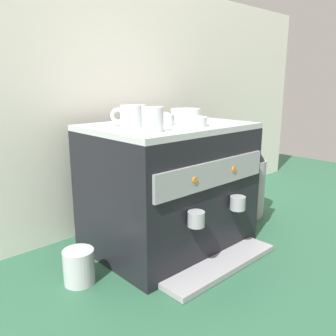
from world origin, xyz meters
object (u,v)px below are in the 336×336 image
at_px(coffee_grinder, 248,178).
at_px(ceramic_bowl_1, 192,122).
at_px(ceramic_cup_0, 153,119).
at_px(espresso_machine, 169,186).
at_px(ceramic_bowl_2, 158,117).
at_px(ceramic_cup_2, 139,114).
at_px(ceramic_bowl_0, 185,114).
at_px(ceramic_cup_1, 130,116).
at_px(milk_pitcher, 79,266).
at_px(ceramic_bowl_3, 159,120).

bearing_deg(coffee_grinder, ceramic_bowl_1, -171.04).
xyz_separation_m(ceramic_cup_0, coffee_grinder, (0.68, 0.09, -0.34)).
height_order(espresso_machine, ceramic_bowl_2, ceramic_bowl_2).
xyz_separation_m(ceramic_cup_2, ceramic_bowl_0, (0.24, -0.02, -0.01)).
relative_size(ceramic_cup_1, ceramic_bowl_2, 1.12).
height_order(ceramic_bowl_1, coffee_grinder, ceramic_bowl_1).
relative_size(ceramic_cup_2, coffee_grinder, 0.25).
xyz_separation_m(espresso_machine, ceramic_bowl_1, (0.01, -0.11, 0.26)).
bearing_deg(ceramic_cup_0, ceramic_bowl_1, 4.38).
bearing_deg(ceramic_cup_2, milk_pitcher, -160.79).
bearing_deg(ceramic_bowl_2, ceramic_cup_2, -174.05).
bearing_deg(ceramic_cup_0, ceramic_bowl_0, 30.02).
xyz_separation_m(ceramic_cup_1, ceramic_bowl_3, (0.11, -0.03, -0.02)).
height_order(ceramic_cup_0, ceramic_bowl_2, ceramic_cup_0).
distance_m(ceramic_bowl_2, ceramic_bowl_3, 0.16).
height_order(ceramic_cup_2, ceramic_bowl_2, ceramic_cup_2).
xyz_separation_m(coffee_grinder, milk_pitcher, (-0.91, 0.02, -0.13)).
height_order(ceramic_cup_0, ceramic_bowl_1, ceramic_cup_0).
height_order(espresso_machine, ceramic_bowl_3, ceramic_bowl_3).
bearing_deg(ceramic_cup_2, ceramic_bowl_1, -73.20).
bearing_deg(ceramic_bowl_3, coffee_grinder, -3.14).
bearing_deg(ceramic_cup_2, ceramic_bowl_0, -5.65).
bearing_deg(ceramic_cup_2, ceramic_bowl_2, 5.95).
distance_m(ceramic_cup_0, ceramic_cup_1, 0.15).
height_order(ceramic_bowl_0, ceramic_bowl_3, ceramic_bowl_0).
height_order(ceramic_cup_2, coffee_grinder, ceramic_cup_2).
xyz_separation_m(ceramic_cup_0, ceramic_cup_2, (0.13, 0.23, -0.00)).
bearing_deg(coffee_grinder, ceramic_bowl_3, 176.86).
relative_size(ceramic_bowl_2, milk_pitcher, 0.83).
xyz_separation_m(ceramic_bowl_0, ceramic_bowl_1, (-0.17, -0.19, -0.00)).
bearing_deg(coffee_grinder, milk_pitcher, 178.93).
xyz_separation_m(ceramic_cup_0, ceramic_bowl_1, (0.19, 0.01, -0.02)).
height_order(ceramic_bowl_0, ceramic_bowl_2, ceramic_bowl_0).
distance_m(ceramic_bowl_0, coffee_grinder, 0.46).
height_order(ceramic_cup_0, ceramic_cup_2, ceramic_cup_0).
distance_m(ceramic_cup_2, ceramic_bowl_1, 0.23).
height_order(ceramic_cup_0, ceramic_bowl_3, ceramic_cup_0).
distance_m(espresso_machine, ceramic_bowl_0, 0.33).
height_order(ceramic_bowl_2, coffee_grinder, ceramic_bowl_2).
distance_m(ceramic_bowl_0, ceramic_bowl_3, 0.25).
relative_size(espresso_machine, ceramic_cup_0, 6.19).
relative_size(ceramic_bowl_1, ceramic_bowl_3, 0.95).
relative_size(ceramic_cup_2, ceramic_bowl_3, 0.86).
relative_size(espresso_machine, ceramic_bowl_1, 5.33).
xyz_separation_m(ceramic_cup_0, ceramic_bowl_2, (0.23, 0.24, -0.02)).
relative_size(espresso_machine, ceramic_cup_2, 5.90).
distance_m(ceramic_bowl_1, ceramic_bowl_3, 0.12).
xyz_separation_m(ceramic_bowl_1, ceramic_bowl_3, (-0.06, 0.11, 0.00)).
bearing_deg(ceramic_bowl_2, espresso_machine, -113.13).
xyz_separation_m(espresso_machine, milk_pitcher, (-0.41, -0.01, -0.18)).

